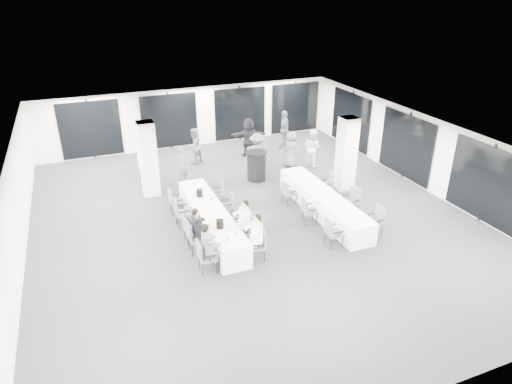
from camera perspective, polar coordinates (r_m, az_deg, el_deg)
room at (r=16.10m, az=0.99°, el=3.38°), size 14.04×16.04×2.84m
column_left at (r=17.07m, az=-13.31°, el=4.02°), size 0.60×0.60×2.80m
column_right at (r=17.49m, az=11.23°, el=4.73°), size 0.60×0.60×2.80m
banquet_table_main at (r=14.62m, az=-5.62°, el=-3.50°), size 0.90×5.00×0.75m
banquet_table_side at (r=15.77m, az=8.38°, el=-1.41°), size 0.90×5.00×0.75m
cocktail_table at (r=18.16m, az=0.06°, el=3.30°), size 0.85×0.85×1.18m
chair_main_left_near at (r=12.56m, az=-6.48°, el=-7.81°), size 0.50×0.55×0.97m
chair_main_left_second at (r=13.43m, az=-7.75°, el=-5.45°), size 0.52×0.58×0.99m
chair_main_left_mid at (r=14.03m, az=-8.37°, el=-4.45°), size 0.44×0.49×0.86m
chair_main_left_fourth at (r=14.87m, az=-9.42°, el=-2.35°), size 0.53×0.59×1.01m
chair_main_left_far at (r=15.77m, az=-10.20°, el=-1.00°), size 0.46×0.52×0.90m
chair_main_right_near at (r=13.08m, az=0.51°, el=-6.46°), size 0.53×0.55×0.87m
chair_main_right_second at (r=13.85m, az=-1.02°, el=-4.49°), size 0.49×0.53×0.88m
chair_main_right_mid at (r=14.44m, az=-2.04°, el=-3.12°), size 0.50×0.54×0.91m
chair_main_right_fourth at (r=15.35m, az=-3.42°, el=-1.48°), size 0.49×0.53×0.86m
chair_main_right_far at (r=16.26m, az=-4.63°, el=0.10°), size 0.50×0.54×0.87m
chair_side_left_near at (r=13.82m, az=9.49°, el=-4.85°), size 0.48×0.53×0.92m
chair_side_left_mid at (r=15.01m, az=6.46°, el=-2.15°), size 0.52×0.55×0.89m
chair_side_left_far at (r=16.23m, az=3.97°, el=0.05°), size 0.48×0.52×0.86m
chair_side_right_near at (r=14.77m, az=14.79°, el=-3.27°), size 0.50×0.55×0.94m
chair_side_right_mid at (r=15.75m, az=11.90°, el=-0.94°), size 0.61×0.64×1.01m
chair_side_right_far at (r=16.97m, az=8.98°, el=1.06°), size 0.53×0.57×0.91m
seated_guest_a at (r=12.46m, az=-5.79°, el=-6.65°), size 0.50×0.38×1.44m
seated_guest_b at (r=13.34m, az=-7.10°, el=-4.42°), size 0.50×0.38×1.44m
seated_guest_c at (r=12.88m, az=-0.17°, el=-5.36°), size 0.50×0.38×1.44m
seated_guest_d at (r=13.66m, az=-1.66°, el=-3.47°), size 0.50×0.38×1.44m
standing_guest_a at (r=17.84m, az=-9.18°, el=3.55°), size 0.83×0.80×1.77m
standing_guest_b at (r=19.99m, az=-7.75°, el=6.01°), size 1.00×0.88×1.77m
standing_guest_c at (r=18.76m, az=0.15°, el=5.20°), size 1.23×1.38×1.92m
standing_guest_d at (r=21.78m, az=3.56°, el=8.15°), size 1.29×1.33×2.02m
standing_guest_e at (r=19.47m, az=4.39°, el=5.65°), size 0.83×0.99×1.77m
standing_guest_f at (r=20.65m, az=-0.91°, el=7.18°), size 1.94×1.15×1.99m
standing_guest_g at (r=18.72m, az=-13.82°, el=4.33°), size 0.74×0.62×1.87m
standing_guest_h at (r=19.68m, az=7.06°, el=5.81°), size 0.82×1.01×1.81m
ice_bucket_near at (r=13.33m, az=-4.52°, el=-4.01°), size 0.23×0.23×0.26m
ice_bucket_far at (r=15.30m, az=-7.08°, el=-0.11°), size 0.22×0.22×0.25m
water_bottle_a at (r=12.63m, az=-3.62°, el=-5.85°), size 0.07×0.07×0.21m
water_bottle_b at (r=14.89m, az=-5.64°, el=-0.85°), size 0.07×0.07×0.22m
water_bottle_c at (r=16.15m, az=-7.72°, el=1.16°), size 0.07×0.07×0.21m
plate_a at (r=13.30m, az=-4.24°, el=-4.64°), size 0.22×0.22×0.03m
plate_b at (r=13.02m, az=-2.56°, el=-5.28°), size 0.21×0.21×0.03m
plate_c at (r=13.82m, az=-4.96°, el=-3.44°), size 0.18×0.18×0.03m
wine_glass at (r=12.54m, az=-2.23°, el=-5.90°), size 0.07×0.07×0.19m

